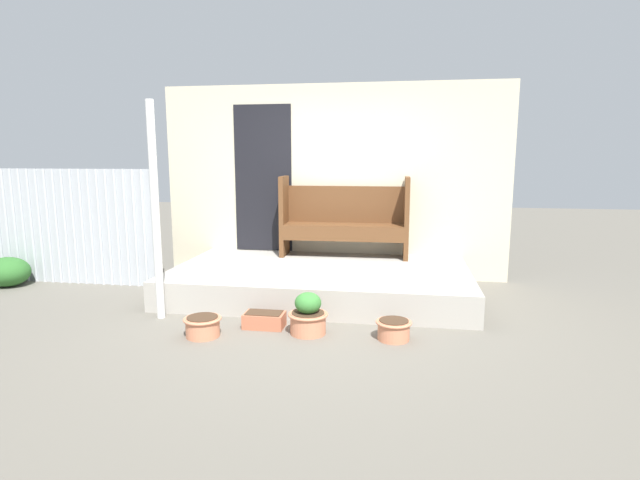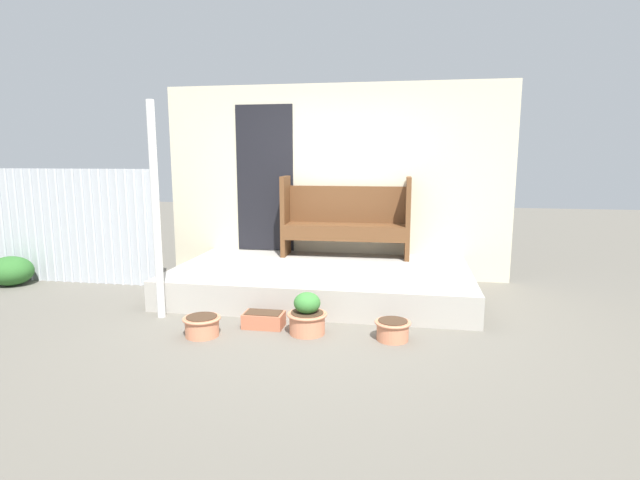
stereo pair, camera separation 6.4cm
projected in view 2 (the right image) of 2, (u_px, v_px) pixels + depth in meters
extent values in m
plane|color=#666056|center=(311.00, 321.00, 5.05)|extent=(24.00, 24.00, 0.00)
cube|color=#A8A399|center=(321.00, 281.00, 5.98)|extent=(3.49, 1.96, 0.33)
cube|color=beige|center=(334.00, 182.00, 6.78)|extent=(4.69, 0.06, 2.60)
cube|color=black|center=(265.00, 179.00, 6.90)|extent=(0.80, 0.02, 2.00)
cube|color=#ADB2B7|center=(52.00, 226.00, 6.55)|extent=(3.05, 0.02, 1.49)
cylinder|color=silver|center=(2.00, 225.00, 6.66)|extent=(0.04, 0.04, 1.49)
cylinder|color=silver|center=(10.00, 225.00, 6.64)|extent=(0.04, 0.04, 1.49)
cylinder|color=silver|center=(18.00, 225.00, 6.62)|extent=(0.04, 0.04, 1.49)
cylinder|color=silver|center=(27.00, 225.00, 6.59)|extent=(0.04, 0.04, 1.49)
cylinder|color=silver|center=(35.00, 226.00, 6.57)|extent=(0.04, 0.04, 1.49)
cylinder|color=silver|center=(43.00, 226.00, 6.55)|extent=(0.04, 0.04, 1.49)
cylinder|color=silver|center=(51.00, 226.00, 6.53)|extent=(0.04, 0.04, 1.49)
cylinder|color=silver|center=(60.00, 226.00, 6.51)|extent=(0.04, 0.04, 1.49)
cylinder|color=silver|center=(68.00, 226.00, 6.49)|extent=(0.04, 0.04, 1.49)
cylinder|color=silver|center=(76.00, 227.00, 6.47)|extent=(0.04, 0.04, 1.49)
cylinder|color=silver|center=(85.00, 227.00, 6.45)|extent=(0.04, 0.04, 1.49)
cylinder|color=silver|center=(93.00, 227.00, 6.43)|extent=(0.04, 0.04, 1.49)
cylinder|color=silver|center=(102.00, 227.00, 6.41)|extent=(0.04, 0.04, 1.49)
cylinder|color=silver|center=(111.00, 228.00, 6.38)|extent=(0.04, 0.04, 1.49)
cylinder|color=silver|center=(119.00, 228.00, 6.36)|extent=(0.04, 0.04, 1.49)
cylinder|color=silver|center=(128.00, 228.00, 6.34)|extent=(0.04, 0.04, 1.49)
cylinder|color=silver|center=(137.00, 228.00, 6.32)|extent=(0.04, 0.04, 1.49)
cylinder|color=silver|center=(146.00, 229.00, 6.30)|extent=(0.04, 0.04, 1.49)
cylinder|color=silver|center=(155.00, 229.00, 6.28)|extent=(0.04, 0.04, 1.49)
cylinder|color=white|center=(156.00, 212.00, 5.01)|extent=(0.08, 0.08, 2.20)
cube|color=brown|center=(285.00, 216.00, 6.66)|extent=(0.07, 0.40, 1.06)
cube|color=brown|center=(408.00, 218.00, 6.42)|extent=(0.07, 0.40, 1.06)
cube|color=brown|center=(345.00, 226.00, 6.56)|extent=(1.56, 0.43, 0.04)
cube|color=brown|center=(344.00, 235.00, 6.39)|extent=(1.55, 0.06, 0.16)
cube|color=brown|center=(347.00, 204.00, 6.69)|extent=(1.55, 0.07, 0.49)
cylinder|color=tan|center=(202.00, 326.00, 4.63)|extent=(0.31, 0.31, 0.18)
torus|color=tan|center=(202.00, 318.00, 4.62)|extent=(0.35, 0.35, 0.02)
cylinder|color=#422D1E|center=(202.00, 317.00, 4.62)|extent=(0.29, 0.29, 0.01)
cylinder|color=tan|center=(307.00, 323.00, 4.69)|extent=(0.34, 0.34, 0.20)
torus|color=tan|center=(307.00, 314.00, 4.68)|extent=(0.38, 0.38, 0.02)
cylinder|color=#422D1E|center=(307.00, 313.00, 4.68)|extent=(0.31, 0.31, 0.01)
ellipsoid|color=#387A33|center=(307.00, 303.00, 4.66)|extent=(0.25, 0.25, 0.20)
cylinder|color=tan|center=(393.00, 330.00, 4.53)|extent=(0.29, 0.29, 0.18)
torus|color=tan|center=(393.00, 322.00, 4.52)|extent=(0.33, 0.33, 0.02)
cylinder|color=#422D1E|center=(393.00, 321.00, 4.52)|extent=(0.27, 0.27, 0.01)
cube|color=#B76647|center=(264.00, 320.00, 4.87)|extent=(0.39, 0.23, 0.14)
cube|color=#422D1E|center=(264.00, 312.00, 4.86)|extent=(0.34, 0.20, 0.01)
ellipsoid|color=#2D6628|center=(11.00, 271.00, 6.43)|extent=(0.57, 0.51, 0.38)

